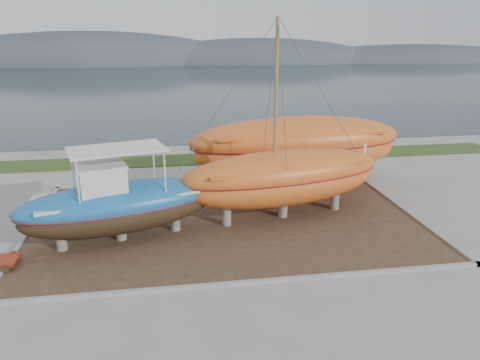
{
  "coord_description": "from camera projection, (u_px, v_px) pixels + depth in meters",
  "views": [
    {
      "loc": [
        -2.64,
        -16.84,
        8.74
      ],
      "look_at": [
        0.65,
        4.0,
        2.03
      ],
      "focal_mm": 35.0,
      "sensor_mm": 36.0,
      "label": 1
    }
  ],
  "objects": [
    {
      "name": "sea",
      "position": [
        180.0,
        82.0,
        84.78
      ],
      "size": [
        260.0,
        100.0,
        0.04
      ],
      "primitive_type": null,
      "color": "#192C33",
      "rests_on": "ground"
    },
    {
      "name": "ground",
      "position": [
        240.0,
        258.0,
        18.9
      ],
      "size": [
        140.0,
        140.0,
        0.0
      ],
      "primitive_type": "plane",
      "color": "gray",
      "rests_on": "ground"
    },
    {
      "name": "white_dinghy",
      "position": [
        71.0,
        207.0,
        22.47
      ],
      "size": [
        4.52,
        2.74,
        1.28
      ],
      "primitive_type": null,
      "rotation": [
        0.0,
        0.0,
        -0.29
      ],
      "color": "silver",
      "rests_on": "dirt_patch"
    },
    {
      "name": "orange_bare_hull",
      "position": [
        296.0,
        154.0,
        26.64
      ],
      "size": [
        12.61,
        4.59,
        4.05
      ],
      "primitive_type": null,
      "rotation": [
        0.0,
        0.0,
        0.07
      ],
      "color": "#C85A1E",
      "rests_on": "dirt_patch"
    },
    {
      "name": "grass_strip",
      "position": [
        206.0,
        159.0,
        33.48
      ],
      "size": [
        44.0,
        3.0,
        0.08
      ],
      "primitive_type": "cube",
      "color": "#284219",
      "rests_on": "ground"
    },
    {
      "name": "dirt_patch",
      "position": [
        227.0,
        220.0,
        22.66
      ],
      "size": [
        18.0,
        12.0,
        0.06
      ],
      "primitive_type": "cube",
      "color": "#422D1E",
      "rests_on": "ground"
    },
    {
      "name": "mountain_ridge",
      "position": [
        173.0,
        63.0,
        136.55
      ],
      "size": [
        200.0,
        36.0,
        20.0
      ],
      "primitive_type": null,
      "color": "#333D49",
      "rests_on": "ground"
    },
    {
      "name": "blue_caique",
      "position": [
        118.0,
        195.0,
        19.86
      ],
      "size": [
        8.9,
        4.83,
        4.09
      ],
      "primitive_type": null,
      "rotation": [
        0.0,
        0.0,
        0.27
      ],
      "color": "#1A64A3",
      "rests_on": "dirt_patch"
    },
    {
      "name": "orange_sailboat",
      "position": [
        286.0,
        123.0,
        21.6
      ],
      "size": [
        10.56,
        5.01,
        9.3
      ],
      "primitive_type": null,
      "rotation": [
        0.0,
        0.0,
        0.21
      ],
      "color": "#C85A1E",
      "rests_on": "dirt_patch"
    },
    {
      "name": "curb_frame",
      "position": [
        227.0,
        219.0,
        22.64
      ],
      "size": [
        18.6,
        12.6,
        0.15
      ],
      "primitive_type": null,
      "color": "gray",
      "rests_on": "ground"
    }
  ]
}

